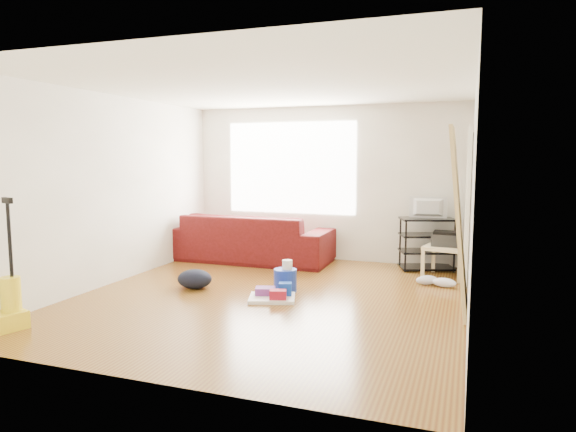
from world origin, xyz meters
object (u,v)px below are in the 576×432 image
(side_table, at_px, (446,251))
(bucket, at_px, (285,292))
(sofa, at_px, (250,260))
(backpack, at_px, (195,288))
(cleaning_tray, at_px, (274,295))
(tv_stand, at_px, (427,243))
(vacuum, at_px, (9,305))

(side_table, distance_m, bucket, 2.41)
(sofa, bearing_deg, side_table, 176.85)
(backpack, bearing_deg, cleaning_tray, -17.17)
(tv_stand, xyz_separation_m, cleaning_tray, (-1.57, -2.31, -0.34))
(backpack, xyz_separation_m, vacuum, (-0.93, -1.98, 0.24))
(sofa, distance_m, cleaning_tray, 2.37)
(bucket, xyz_separation_m, vacuum, (-2.09, -2.22, 0.24))
(tv_stand, height_order, cleaning_tray, tv_stand)
(backpack, bearing_deg, bucket, 2.02)
(sofa, xyz_separation_m, side_table, (3.06, -0.17, 0.38))
(cleaning_tray, height_order, backpack, cleaning_tray)
(sofa, distance_m, side_table, 3.09)
(side_table, bearing_deg, tv_stand, 124.37)
(side_table, bearing_deg, backpack, -150.31)
(sofa, bearing_deg, cleaning_tray, 120.40)
(tv_stand, height_order, vacuum, vacuum)
(vacuum, bearing_deg, bucket, 64.41)
(cleaning_tray, distance_m, vacuum, 2.78)
(sofa, height_order, tv_stand, tv_stand)
(sofa, height_order, vacuum, vacuum)
(side_table, distance_m, cleaning_tray, 2.66)
(sofa, xyz_separation_m, tv_stand, (2.76, 0.27, 0.40))
(sofa, distance_m, tv_stand, 2.81)
(sofa, xyz_separation_m, backpack, (0.05, -1.89, 0.00))
(tv_stand, distance_m, backpack, 3.49)
(backpack, bearing_deg, vacuum, -124.87)
(cleaning_tray, bearing_deg, vacuum, -138.77)
(bucket, bearing_deg, vacuum, -133.30)
(tv_stand, bearing_deg, vacuum, -150.53)
(tv_stand, height_order, backpack, tv_stand)
(cleaning_tray, relative_size, vacuum, 0.49)
(sofa, relative_size, side_table, 4.01)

